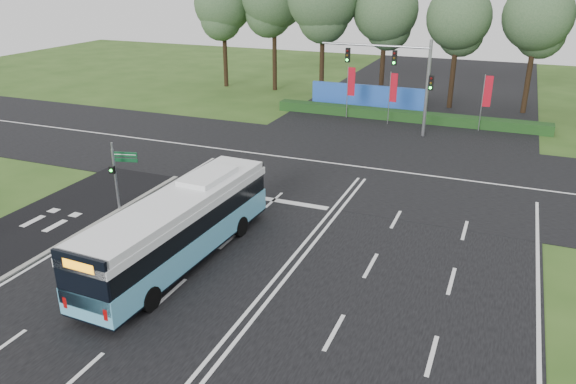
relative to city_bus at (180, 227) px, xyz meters
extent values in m
plane|color=#2E4E1A|center=(4.26, 2.61, -1.62)|extent=(120.00, 120.00, 0.00)
cube|color=black|center=(4.26, 2.61, -1.60)|extent=(20.00, 120.00, 0.04)
cube|color=black|center=(4.26, 14.61, -1.60)|extent=(120.00, 14.00, 0.05)
cube|color=black|center=(-8.24, -0.39, -1.59)|extent=(5.00, 18.00, 0.06)
cube|color=gray|center=(-5.84, -0.39, -1.56)|extent=(0.25, 18.00, 0.12)
cube|color=#5BB0D4|center=(0.00, 0.02, -0.62)|extent=(2.80, 11.29, 1.03)
cube|color=black|center=(0.00, 0.02, -1.09)|extent=(2.78, 11.24, 0.28)
cube|color=black|center=(0.00, 0.02, 0.31)|extent=(2.70, 11.12, 0.89)
cube|color=white|center=(0.00, 0.02, 0.87)|extent=(2.80, 11.29, 0.33)
cube|color=white|center=(0.00, 0.02, 1.20)|extent=(2.74, 10.84, 0.33)
cube|color=white|center=(0.10, 2.35, 1.48)|extent=(1.61, 2.86, 0.23)
cube|color=black|center=(-0.23, -5.52, 0.36)|extent=(2.27, 0.21, 2.05)
cube|color=orange|center=(-0.23, -5.56, 1.01)|extent=(1.31, 0.11, 0.33)
cylinder|color=black|center=(-0.95, 3.23, -1.13)|extent=(0.30, 0.98, 0.97)
cylinder|color=black|center=(1.22, 3.14, -1.13)|extent=(0.30, 0.98, 0.97)
cylinder|color=black|center=(-1.23, -3.49, -1.13)|extent=(0.30, 0.98, 0.97)
cylinder|color=black|center=(0.94, -3.58, -1.13)|extent=(0.30, 0.98, 0.97)
cylinder|color=gray|center=(-5.94, 3.45, 0.03)|extent=(0.13, 0.13, 3.31)
cube|color=black|center=(-5.94, 3.27, 0.65)|extent=(0.27, 0.18, 0.38)
sphere|color=#19F233|center=(-5.94, 3.17, 0.65)|extent=(0.13, 0.13, 0.13)
cylinder|color=gray|center=(-6.40, 4.01, 0.10)|extent=(0.10, 0.10, 3.43)
cube|color=#0B401E|center=(-5.78, 4.16, 1.21)|extent=(1.26, 0.38, 0.26)
cube|color=#0B401E|center=(-5.78, 4.16, 0.91)|extent=(1.26, 0.38, 0.19)
cube|color=white|center=(-5.78, 4.13, 1.21)|extent=(1.17, 0.31, 0.03)
cylinder|color=gray|center=(-0.57, 26.23, 0.52)|extent=(0.07, 0.07, 4.29)
cube|color=#AC0E1E|center=(-0.25, 26.24, 1.43)|extent=(0.57, 0.06, 2.29)
cylinder|color=gray|center=(3.07, 25.53, 0.47)|extent=(0.06, 0.06, 4.18)
cube|color=#AC0E1E|center=(3.37, 25.48, 1.35)|extent=(0.56, 0.12, 2.23)
cylinder|color=gray|center=(9.96, 26.17, 0.54)|extent=(0.07, 0.07, 4.33)
cube|color=#AC0E1E|center=(10.27, 26.22, 1.46)|extent=(0.58, 0.13, 2.31)
cylinder|color=gray|center=(6.26, 23.11, 1.88)|extent=(0.24, 0.24, 7.00)
cylinder|color=gray|center=(2.26, 23.11, 4.78)|extent=(8.00, 0.16, 0.16)
cube|color=black|center=(3.76, 23.11, 3.98)|extent=(0.32, 0.28, 1.05)
cube|color=black|center=(0.26, 23.11, 3.98)|extent=(0.32, 0.28, 1.05)
cube|color=black|center=(6.51, 23.11, 2.38)|extent=(0.32, 0.28, 1.05)
cube|color=#173C16|center=(4.26, 27.11, -1.22)|extent=(22.00, 1.20, 0.80)
cube|color=blue|center=(0.26, 29.61, -0.52)|extent=(10.00, 0.30, 2.20)
cylinder|color=black|center=(-16.17, 34.42, 2.32)|extent=(0.44, 0.44, 7.88)
sphere|color=#2F4E2E|center=(-16.17, 34.42, 6.67)|extent=(5.80, 5.80, 5.80)
cylinder|color=black|center=(-10.68, 34.61, 2.70)|extent=(0.44, 0.44, 8.65)
cylinder|color=black|center=(-4.76, 31.94, 2.74)|extent=(0.44, 0.44, 8.73)
cylinder|color=black|center=(0.61, 33.29, 2.27)|extent=(0.44, 0.44, 7.78)
sphere|color=#2F4E2E|center=(0.61, 33.29, 6.57)|extent=(5.73, 5.73, 5.73)
cylinder|color=black|center=(6.88, 33.21, 2.07)|extent=(0.44, 0.44, 7.37)
sphere|color=#2F4E2E|center=(6.88, 33.21, 6.14)|extent=(5.43, 5.43, 5.43)
cylinder|color=black|center=(13.02, 33.64, 2.17)|extent=(0.44, 0.44, 7.59)
sphere|color=#2F4E2E|center=(13.02, 33.64, 6.37)|extent=(5.59, 5.59, 5.59)
camera|label=1|loc=(12.14, -17.84, 10.05)|focal=35.00mm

